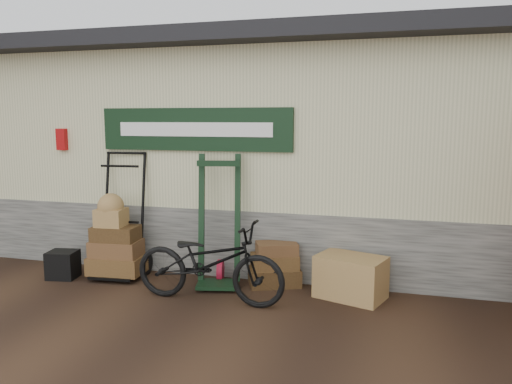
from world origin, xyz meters
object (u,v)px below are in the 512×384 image
at_px(porter_trolley, 122,213).
at_px(green_barrow, 219,221).
at_px(wicker_hamper, 351,277).
at_px(bicycle, 209,258).
at_px(black_trunk, 63,265).
at_px(suitcase_stack, 275,264).

height_order(porter_trolley, green_barrow, porter_trolley).
xyz_separation_m(wicker_hamper, bicycle, (-1.55, -0.57, 0.27)).
bearing_deg(porter_trolley, bicycle, -28.41).
bearing_deg(black_trunk, green_barrow, 8.37).
relative_size(green_barrow, black_trunk, 4.55).
relative_size(porter_trolley, suitcase_stack, 2.66).
height_order(wicker_hamper, bicycle, bicycle).
xyz_separation_m(suitcase_stack, black_trunk, (-2.76, -0.47, -0.10)).
height_order(black_trunk, bicycle, bicycle).
bearing_deg(black_trunk, suitcase_stack, 9.75).
bearing_deg(wicker_hamper, bicycle, -159.82).
bearing_deg(black_trunk, porter_trolley, 27.54).
xyz_separation_m(porter_trolley, wicker_hamper, (3.04, -0.08, -0.59)).
xyz_separation_m(suitcase_stack, wicker_hamper, (0.96, -0.20, -0.03)).
relative_size(wicker_hamper, black_trunk, 2.11).
xyz_separation_m(green_barrow, suitcase_stack, (0.68, 0.17, -0.54)).
distance_m(suitcase_stack, wicker_hamper, 0.98).
bearing_deg(bicycle, porter_trolley, 68.43).
xyz_separation_m(porter_trolley, bicycle, (1.49, -0.65, -0.32)).
bearing_deg(green_barrow, black_trunk, 176.19).
distance_m(suitcase_stack, bicycle, 0.99).
xyz_separation_m(suitcase_stack, bicycle, (-0.59, -0.76, 0.24)).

